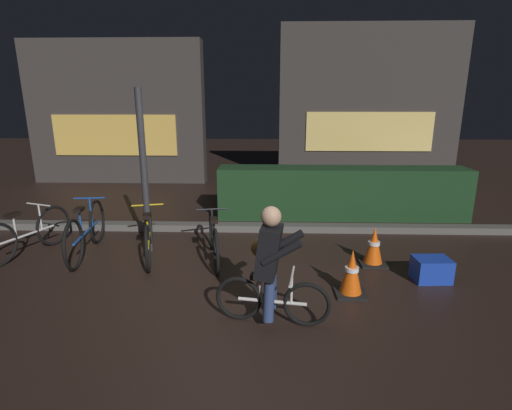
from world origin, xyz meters
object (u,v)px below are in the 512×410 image
at_px(traffic_cone_near, 352,273).
at_px(traffic_cone_far, 374,247).
at_px(street_post, 144,173).
at_px(parked_bike_center_left, 149,236).
at_px(cyclist, 270,265).
at_px(parked_bike_leftmost, 27,234).
at_px(parked_bike_left_mid, 86,231).
at_px(blue_crate, 431,269).
at_px(parked_bike_center_right, 214,239).

height_order(traffic_cone_near, traffic_cone_far, traffic_cone_near).
distance_m(street_post, parked_bike_center_left, 0.91).
distance_m(parked_bike_center_left, cyclist, 2.42).
relative_size(parked_bike_leftmost, traffic_cone_near, 2.69).
distance_m(parked_bike_left_mid, cyclist, 3.23).
bearing_deg(blue_crate, traffic_cone_near, -160.00).
xyz_separation_m(parked_bike_center_left, blue_crate, (3.81, -0.64, -0.19)).
xyz_separation_m(parked_bike_leftmost, blue_crate, (5.64, -0.67, -0.18)).
bearing_deg(cyclist, parked_bike_leftmost, 163.29).
relative_size(parked_bike_leftmost, cyclist, 1.21).
bearing_deg(parked_bike_center_right, cyclist, -165.23).
bearing_deg(traffic_cone_near, parked_bike_left_mid, 163.01).
bearing_deg(blue_crate, parked_bike_center_right, 168.62).
distance_m(parked_bike_leftmost, traffic_cone_far, 5.04).
height_order(parked_bike_left_mid, cyclist, cyclist).
xyz_separation_m(street_post, traffic_cone_far, (3.29, -0.41, -0.94)).
distance_m(traffic_cone_near, blue_crate, 1.18).
height_order(parked_bike_left_mid, traffic_cone_near, parked_bike_left_mid).
xyz_separation_m(traffic_cone_far, cyclist, (-1.45, -1.51, 0.37)).
relative_size(street_post, parked_bike_center_left, 1.54).
height_order(traffic_cone_far, blue_crate, traffic_cone_far).
distance_m(parked_bike_leftmost, parked_bike_left_mid, 0.87).
bearing_deg(parked_bike_leftmost, street_post, -63.62).
xyz_separation_m(street_post, parked_bike_center_left, (0.09, -0.26, -0.87)).
bearing_deg(parked_bike_left_mid, blue_crate, -106.10).
height_order(parked_bike_center_left, traffic_cone_far, parked_bike_center_left).
distance_m(street_post, blue_crate, 4.14).
height_order(traffic_cone_far, cyclist, cyclist).
height_order(parked_bike_leftmost, parked_bike_center_left, parked_bike_center_left).
relative_size(parked_bike_center_right, cyclist, 1.20).
xyz_separation_m(parked_bike_leftmost, parked_bike_center_right, (2.78, -0.10, -0.01)).
relative_size(traffic_cone_far, cyclist, 0.44).
relative_size(parked_bike_leftmost, blue_crate, 3.42).
xyz_separation_m(blue_crate, cyclist, (-2.06, -1.01, 0.48)).
bearing_deg(street_post, parked_bike_leftmost, -172.54).
relative_size(street_post, parked_bike_leftmost, 1.60).
bearing_deg(parked_bike_center_left, parked_bike_left_mid, 69.78).
bearing_deg(parked_bike_center_right, parked_bike_center_left, 74.47).
bearing_deg(parked_bike_center_right, parked_bike_leftmost, 76.08).
relative_size(parked_bike_center_left, traffic_cone_near, 2.79).
relative_size(parked_bike_left_mid, parked_bike_center_left, 1.12).
bearing_deg(street_post, parked_bike_left_mid, -168.42).
height_order(parked_bike_center_left, traffic_cone_near, parked_bike_center_left).
bearing_deg(traffic_cone_near, parked_bike_center_left, 159.11).
bearing_deg(parked_bike_center_left, blue_crate, -114.52).
bearing_deg(cyclist, blue_crate, 34.68).
relative_size(parked_bike_leftmost, traffic_cone_far, 2.76).
bearing_deg(street_post, traffic_cone_far, -7.06).
xyz_separation_m(parked_bike_left_mid, blue_crate, (4.77, -0.72, -0.22)).
xyz_separation_m(street_post, traffic_cone_near, (2.80, -1.30, -0.93)).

